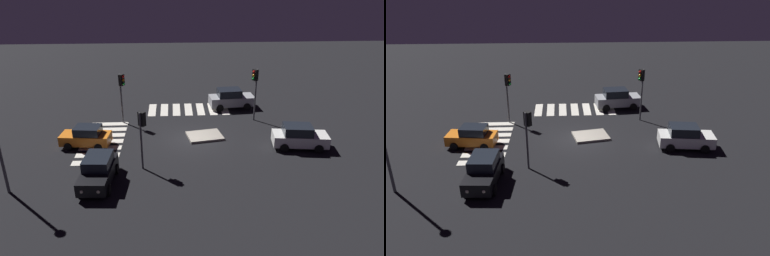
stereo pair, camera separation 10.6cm
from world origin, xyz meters
TOP-DOWN VIEW (x-y plane):
  - ground_plane at (0.00, 0.00)m, footprint 80.00×80.00m
  - traffic_island at (-1.05, -0.42)m, footprint 3.07×2.53m
  - car_silver at (-4.13, -7.02)m, footprint 4.42×2.33m
  - car_orange at (8.07, 0.72)m, footprint 3.86×2.05m
  - car_black at (6.22, 6.04)m, footprint 2.15×4.25m
  - car_white at (-8.00, 1.76)m, footprint 4.25×2.30m
  - traffic_light_north at (3.49, 4.26)m, footprint 0.54×0.53m
  - traffic_light_east at (5.75, -3.69)m, footprint 0.53×0.54m
  - traffic_light_south at (-5.60, -3.68)m, footprint 0.53×0.54m
  - crosswalk_near at (0.00, -6.66)m, footprint 7.60×3.20m
  - crosswalk_side at (7.02, 0.00)m, footprint 3.20×7.60m

SIDE VIEW (x-z plane):
  - ground_plane at x=0.00m, z-range 0.00..0.00m
  - crosswalk_near at x=0.00m, z-range 0.00..0.02m
  - crosswalk_side at x=7.02m, z-range 0.00..0.02m
  - traffic_island at x=-1.05m, z-range 0.00..0.18m
  - car_orange at x=8.07m, z-range -0.01..1.61m
  - car_white at x=-8.00m, z-range -0.02..1.77m
  - car_black at x=6.22m, z-range -0.02..1.80m
  - car_silver at x=-4.13m, z-range -0.02..1.85m
  - traffic_light_north at x=3.49m, z-range 1.06..5.14m
  - traffic_light_east at x=5.75m, z-range 1.13..5.52m
  - traffic_light_south at x=-5.60m, z-range 1.19..5.85m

